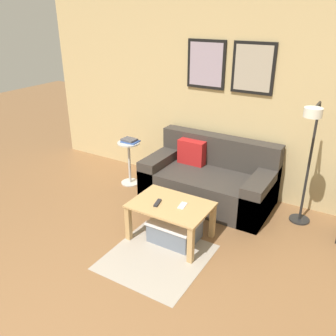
{
  "coord_description": "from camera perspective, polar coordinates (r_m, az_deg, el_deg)",
  "views": [
    {
      "loc": [
        1.72,
        -0.73,
        2.29
      ],
      "look_at": [
        0.07,
        2.01,
        0.85
      ],
      "focal_mm": 38.0,
      "sensor_mm": 36.0,
      "label": 1
    }
  ],
  "objects": [
    {
      "name": "wall_back",
      "position": [
        4.67,
        8.9,
        11.5
      ],
      "size": [
        5.6,
        0.09,
        2.55
      ],
      "color": "tan",
      "rests_on": "ground_plane"
    },
    {
      "name": "area_rug",
      "position": [
        3.69,
        -1.77,
        -14.06
      ],
      "size": [
        0.94,
        1.0,
        0.01
      ],
      "primitive_type": "cube",
      "color": "#A39989",
      "rests_on": "ground_plane"
    },
    {
      "name": "couch",
      "position": [
        4.59,
        6.59,
        -1.95
      ],
      "size": [
        1.61,
        0.85,
        0.79
      ],
      "color": "#38332D",
      "rests_on": "ground_plane"
    },
    {
      "name": "coffee_table",
      "position": [
        3.77,
        0.44,
        -6.89
      ],
      "size": [
        0.83,
        0.58,
        0.42
      ],
      "color": "tan",
      "rests_on": "ground_plane"
    },
    {
      "name": "storage_bin",
      "position": [
        3.87,
        1.12,
        -9.87
      ],
      "size": [
        0.5,
        0.42,
        0.23
      ],
      "color": "slate",
      "rests_on": "ground_plane"
    },
    {
      "name": "floor_lamp",
      "position": [
        3.95,
        21.68,
        2.74
      ],
      "size": [
        0.23,
        0.54,
        1.43
      ],
      "color": "black",
      "rests_on": "ground_plane"
    },
    {
      "name": "side_table",
      "position": [
        4.98,
        -6.23,
        1.39
      ],
      "size": [
        0.31,
        0.31,
        0.62
      ],
      "color": "silver",
      "rests_on": "ground_plane"
    },
    {
      "name": "book_stack",
      "position": [
        4.9,
        -6.15,
        4.42
      ],
      "size": [
        0.24,
        0.19,
        0.04
      ],
      "color": "#335199",
      "rests_on": "side_table"
    },
    {
      "name": "remote_control",
      "position": [
        3.74,
        -1.69,
        -5.61
      ],
      "size": [
        0.07,
        0.16,
        0.02
      ],
      "primitive_type": "cube",
      "rotation": [
        0.0,
        0.0,
        0.23
      ],
      "color": "#232328",
      "rests_on": "coffee_table"
    },
    {
      "name": "cell_phone",
      "position": [
        3.7,
        2.34,
        -6.03
      ],
      "size": [
        0.09,
        0.15,
        0.01
      ],
      "primitive_type": "cube",
      "rotation": [
        0.0,
        0.0,
        0.14
      ],
      "color": "silver",
      "rests_on": "coffee_table"
    }
  ]
}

